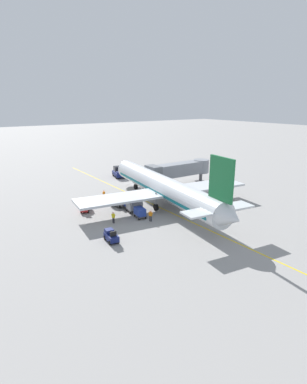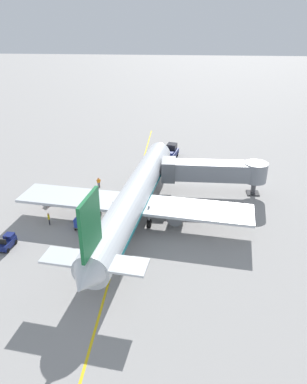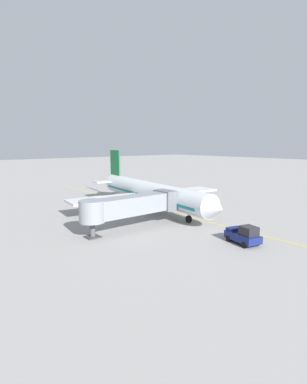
# 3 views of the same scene
# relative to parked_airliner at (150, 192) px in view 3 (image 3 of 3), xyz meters

# --- Properties ---
(ground_plane) EXTENTS (400.00, 400.00, 0.00)m
(ground_plane) POSITION_rel_parked_airliner_xyz_m (-1.10, -0.54, -3.19)
(ground_plane) COLOR gray
(gate_lead_in_line) EXTENTS (0.24, 80.00, 0.01)m
(gate_lead_in_line) POSITION_rel_parked_airliner_xyz_m (-1.10, -0.54, -3.18)
(gate_lead_in_line) COLOR gold
(gate_lead_in_line) RESTS_ON ground
(parked_airliner) EXTENTS (30.42, 37.32, 10.63)m
(parked_airliner) POSITION_rel_parked_airliner_xyz_m (0.00, 0.00, 0.00)
(parked_airliner) COLOR silver
(parked_airliner) RESTS_ON ground
(jet_bridge) EXTENTS (15.38, 3.50, 4.98)m
(jet_bridge) POSITION_rel_parked_airliner_xyz_m (10.65, 8.72, 0.27)
(jet_bridge) COLOR gray
(jet_bridge) RESTS_ON ground
(pushback_tractor) EXTENTS (3.16, 4.79, 2.40)m
(pushback_tractor) POSITION_rel_parked_airliner_xyz_m (3.86, 22.81, -2.09)
(pushback_tractor) COLOR navy
(pushback_tractor) RESTS_ON ground
(baggage_tug_lead) EXTENTS (2.47, 2.72, 1.62)m
(baggage_tug_lead) POSITION_rel_parked_airliner_xyz_m (-11.95, 4.80, -2.47)
(baggage_tug_lead) COLOR #B21E1E
(baggage_tug_lead) RESTS_ON ground
(baggage_tug_trailing) EXTENTS (2.17, 2.77, 1.62)m
(baggage_tug_trailing) POSITION_rel_parked_airliner_xyz_m (-6.70, 3.90, -2.47)
(baggage_tug_trailing) COLOR slate
(baggage_tug_trailing) RESTS_ON ground
(baggage_tug_spare) EXTENTS (1.50, 2.61, 1.62)m
(baggage_tug_spare) POSITION_rel_parked_airliner_xyz_m (-13.86, -7.67, -2.47)
(baggage_tug_spare) COLOR navy
(baggage_tug_spare) RESTS_ON ground
(baggage_cart_front) EXTENTS (1.63, 2.97, 1.58)m
(baggage_cart_front) POSITION_rel_parked_airliner_xyz_m (-5.54, 2.88, -2.24)
(baggage_cart_front) COLOR #4C4C51
(baggage_cart_front) RESTS_ON ground
(baggage_cart_second_in_train) EXTENTS (1.63, 2.97, 1.58)m
(baggage_cart_second_in_train) POSITION_rel_parked_airliner_xyz_m (-6.07, 0.29, -2.24)
(baggage_cart_second_in_train) COLOR #4C4C51
(baggage_cart_second_in_train) RESTS_ON ground
(baggage_cart_third_in_train) EXTENTS (1.63, 2.97, 1.58)m
(baggage_cart_third_in_train) POSITION_rel_parked_airliner_xyz_m (-6.39, -2.68, -2.24)
(baggage_cart_third_in_train) COLOR #4C4C51
(baggage_cart_third_in_train) RESTS_ON ground
(ground_crew_wing_walker) EXTENTS (0.55, 0.59, 1.69)m
(ground_crew_wing_walker) POSITION_rel_parked_airliner_xyz_m (-5.90, -4.84, -2.23)
(ground_crew_wing_walker) COLOR #232328
(ground_crew_wing_walker) RESTS_ON ground
(ground_crew_loader) EXTENTS (0.40, 0.69, 1.69)m
(ground_crew_loader) POSITION_rel_parked_airliner_xyz_m (-10.74, -2.35, -2.23)
(ground_crew_loader) COLOR #232328
(ground_crew_loader) RESTS_ON ground
(ground_crew_marshaller) EXTENTS (0.71, 0.36, 1.69)m
(ground_crew_marshaller) POSITION_rel_parked_airliner_xyz_m (-6.73, 8.94, -2.23)
(ground_crew_marshaller) COLOR #232328
(ground_crew_marshaller) RESTS_ON ground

